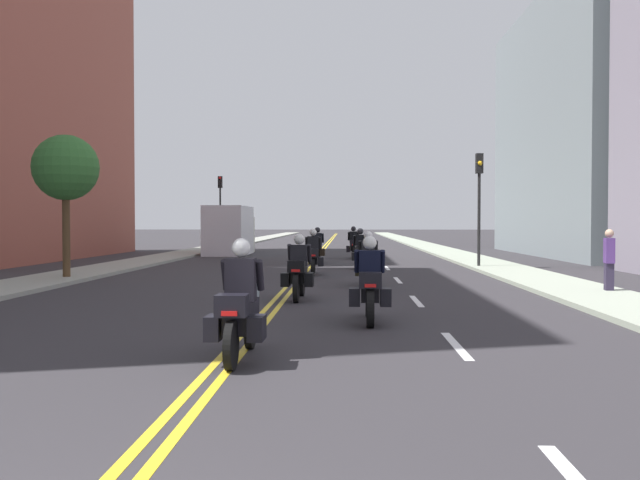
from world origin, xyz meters
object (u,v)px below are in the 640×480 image
at_px(pedestrian_0, 609,261).
at_px(motorcycle_2, 299,272).
at_px(motorcycle_5, 360,252).
at_px(street_tree_0, 66,169).
at_px(motorcycle_4, 313,256).
at_px(traffic_light_near, 479,189).
at_px(motorcycle_1, 370,288).
at_px(parked_truck, 230,233).
at_px(motorcycle_0, 240,311).
at_px(traffic_light_far, 220,199).
at_px(motorcycle_3, 368,264).
at_px(motorcycle_6, 317,248).
at_px(motorcycle_7, 353,245).

bearing_deg(pedestrian_0, motorcycle_2, 108.23).
distance_m(motorcycle_5, street_tree_0, 11.85).
height_order(motorcycle_5, street_tree_0, street_tree_0).
bearing_deg(motorcycle_5, motorcycle_4, -119.95).
bearing_deg(traffic_light_near, motorcycle_1, -107.69).
bearing_deg(motorcycle_5, parked_truck, 117.84).
height_order(motorcycle_0, traffic_light_near, traffic_light_near).
height_order(motorcycle_2, traffic_light_near, traffic_light_near).
height_order(motorcycle_0, traffic_light_far, traffic_light_far).
relative_size(motorcycle_3, motorcycle_6, 1.00).
distance_m(motorcycle_2, parked_truck, 24.68).
distance_m(motorcycle_4, traffic_light_near, 7.79).
relative_size(pedestrian_0, parked_truck, 0.26).
bearing_deg(parked_truck, motorcycle_0, -80.37).
bearing_deg(motorcycle_2, motorcycle_4, 91.82).
bearing_deg(motorcycle_3, traffic_light_near, 60.35).
bearing_deg(motorcycle_0, street_tree_0, 121.79).
distance_m(traffic_light_far, pedestrian_0, 33.12).
distance_m(motorcycle_3, street_tree_0, 10.23).
relative_size(motorcycle_4, street_tree_0, 0.47).
distance_m(motorcycle_3, traffic_light_near, 9.48).
distance_m(motorcycle_2, motorcycle_7, 19.55).
bearing_deg(motorcycle_0, motorcycle_3, 80.78).
distance_m(motorcycle_6, street_tree_0, 12.99).
distance_m(motorcycle_4, traffic_light_far, 23.81).
distance_m(motorcycle_7, traffic_light_far, 14.59).
bearing_deg(traffic_light_near, motorcycle_0, -109.60).
relative_size(motorcycle_2, parked_truck, 0.33).
distance_m(motorcycle_6, pedestrian_0, 16.18).
distance_m(motorcycle_2, traffic_light_near, 13.53).
bearing_deg(street_tree_0, motorcycle_3, -9.49).
relative_size(motorcycle_7, traffic_light_near, 0.48).
bearing_deg(motorcycle_5, street_tree_0, -149.69).
xyz_separation_m(motorcycle_0, traffic_light_far, (-7.14, 38.14, 2.77)).
bearing_deg(motorcycle_2, traffic_light_near, 62.26).
bearing_deg(motorcycle_0, traffic_light_far, 101.89).
height_order(motorcycle_5, traffic_light_near, traffic_light_near).
height_order(motorcycle_4, street_tree_0, street_tree_0).
xyz_separation_m(motorcycle_0, motorcycle_2, (0.29, 7.48, -0.01)).
height_order(motorcycle_3, motorcycle_6, motorcycle_6).
bearing_deg(parked_truck, motorcycle_7, -32.30).
relative_size(traffic_light_near, parked_truck, 0.71).
bearing_deg(motorcycle_5, motorcycle_3, -92.52).
relative_size(motorcycle_0, motorcycle_6, 0.98).
distance_m(motorcycle_3, motorcycle_6, 11.85).
relative_size(motorcycle_3, parked_truck, 0.34).
distance_m(pedestrian_0, street_tree_0, 16.50).
bearing_deg(traffic_light_far, motorcycle_3, -71.06).
xyz_separation_m(motorcycle_5, traffic_light_far, (-9.16, 18.98, 2.79)).
height_order(motorcycle_6, pedestrian_0, pedestrian_0).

